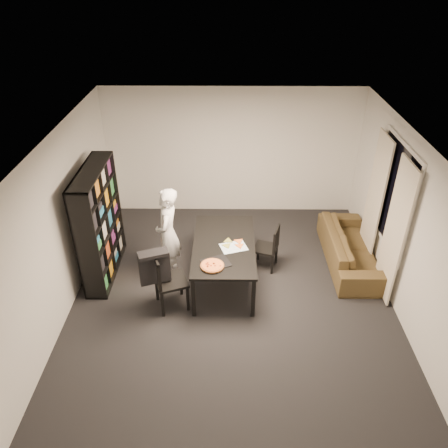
{
  "coord_description": "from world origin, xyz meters",
  "views": [
    {
      "loc": [
        -0.08,
        -5.36,
        4.68
      ],
      "look_at": [
        -0.14,
        0.45,
        1.05
      ],
      "focal_mm": 35.0,
      "sensor_mm": 36.0,
      "label": 1
    }
  ],
  "objects_px": {
    "chair_right": "(270,245)",
    "baking_tray": "(216,263)",
    "bookshelf": "(99,224)",
    "chair_left": "(165,278)",
    "dining_table": "(224,247)",
    "pepperoni_pizza": "(212,266)",
    "person": "(168,234)",
    "sofa": "(350,248)"
  },
  "relations": [
    {
      "from": "baking_tray",
      "to": "sofa",
      "type": "distance_m",
      "value": 2.59
    },
    {
      "from": "chair_right",
      "to": "sofa",
      "type": "height_order",
      "value": "chair_right"
    },
    {
      "from": "dining_table",
      "to": "person",
      "type": "distance_m",
      "value": 0.94
    },
    {
      "from": "bookshelf",
      "to": "baking_tray",
      "type": "relative_size",
      "value": 4.75
    },
    {
      "from": "bookshelf",
      "to": "baking_tray",
      "type": "distance_m",
      "value": 2.06
    },
    {
      "from": "person",
      "to": "pepperoni_pizza",
      "type": "bearing_deg",
      "value": 45.3
    },
    {
      "from": "bookshelf",
      "to": "person",
      "type": "distance_m",
      "value": 1.12
    },
    {
      "from": "chair_right",
      "to": "chair_left",
      "type": "bearing_deg",
      "value": -41.06
    },
    {
      "from": "bookshelf",
      "to": "dining_table",
      "type": "bearing_deg",
      "value": -6.95
    },
    {
      "from": "bookshelf",
      "to": "dining_table",
      "type": "height_order",
      "value": "bookshelf"
    },
    {
      "from": "sofa",
      "to": "chair_right",
      "type": "bearing_deg",
      "value": 97.29
    },
    {
      "from": "bookshelf",
      "to": "sofa",
      "type": "height_order",
      "value": "bookshelf"
    },
    {
      "from": "chair_right",
      "to": "sofa",
      "type": "distance_m",
      "value": 1.44
    },
    {
      "from": "bookshelf",
      "to": "chair_right",
      "type": "distance_m",
      "value": 2.85
    },
    {
      "from": "person",
      "to": "baking_tray",
      "type": "height_order",
      "value": "person"
    },
    {
      "from": "bookshelf",
      "to": "person",
      "type": "xyz_separation_m",
      "value": [
        1.11,
        -0.05,
        -0.15
      ]
    },
    {
      "from": "chair_right",
      "to": "pepperoni_pizza",
      "type": "distance_m",
      "value": 1.38
    },
    {
      "from": "pepperoni_pizza",
      "to": "chair_right",
      "type": "bearing_deg",
      "value": 45.38
    },
    {
      "from": "person",
      "to": "baking_tray",
      "type": "relative_size",
      "value": 4.0
    },
    {
      "from": "person",
      "to": "sofa",
      "type": "xyz_separation_m",
      "value": [
        3.12,
        0.35,
        -0.51
      ]
    },
    {
      "from": "chair_left",
      "to": "person",
      "type": "relative_size",
      "value": 0.61
    },
    {
      "from": "pepperoni_pizza",
      "to": "baking_tray",
      "type": "bearing_deg",
      "value": 61.84
    },
    {
      "from": "baking_tray",
      "to": "sofa",
      "type": "bearing_deg",
      "value": 24.38
    },
    {
      "from": "dining_table",
      "to": "sofa",
      "type": "relative_size",
      "value": 0.88
    },
    {
      "from": "pepperoni_pizza",
      "to": "sofa",
      "type": "bearing_deg",
      "value": 25.76
    },
    {
      "from": "chair_left",
      "to": "sofa",
      "type": "xyz_separation_m",
      "value": [
        3.08,
        1.18,
        -0.27
      ]
    },
    {
      "from": "pepperoni_pizza",
      "to": "dining_table",
      "type": "bearing_deg",
      "value": 74.49
    },
    {
      "from": "baking_tray",
      "to": "sofa",
      "type": "xyz_separation_m",
      "value": [
        2.32,
        1.05,
        -0.45
      ]
    },
    {
      "from": "bookshelf",
      "to": "chair_left",
      "type": "height_order",
      "value": "bookshelf"
    },
    {
      "from": "dining_table",
      "to": "sofa",
      "type": "height_order",
      "value": "dining_table"
    },
    {
      "from": "chair_right",
      "to": "pepperoni_pizza",
      "type": "bearing_deg",
      "value": -26.72
    },
    {
      "from": "dining_table",
      "to": "baking_tray",
      "type": "height_order",
      "value": "baking_tray"
    },
    {
      "from": "bookshelf",
      "to": "chair_right",
      "type": "bearing_deg",
      "value": 2.44
    },
    {
      "from": "dining_table",
      "to": "chair_right",
      "type": "xyz_separation_m",
      "value": [
        0.78,
        0.37,
        -0.21
      ]
    },
    {
      "from": "sofa",
      "to": "pepperoni_pizza",
      "type": "bearing_deg",
      "value": 115.76
    },
    {
      "from": "bookshelf",
      "to": "chair_left",
      "type": "xyz_separation_m",
      "value": [
        1.14,
        -0.88,
        -0.39
      ]
    },
    {
      "from": "chair_left",
      "to": "person",
      "type": "height_order",
      "value": "person"
    },
    {
      "from": "bookshelf",
      "to": "pepperoni_pizza",
      "type": "height_order",
      "value": "bookshelf"
    },
    {
      "from": "chair_left",
      "to": "chair_right",
      "type": "height_order",
      "value": "chair_left"
    },
    {
      "from": "chair_right",
      "to": "baking_tray",
      "type": "height_order",
      "value": "chair_right"
    },
    {
      "from": "chair_right",
      "to": "person",
      "type": "height_order",
      "value": "person"
    },
    {
      "from": "chair_left",
      "to": "pepperoni_pizza",
      "type": "relative_size",
      "value": 2.8
    }
  ]
}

